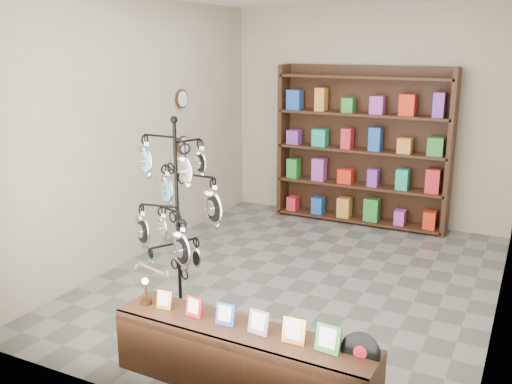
% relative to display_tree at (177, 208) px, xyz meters
% --- Properties ---
extents(ground, '(5.00, 5.00, 0.00)m').
position_rel_display_tree_xyz_m(ground, '(0.58, 1.39, -1.10)').
color(ground, slate).
rests_on(ground, ground).
extents(room_envelope, '(5.00, 5.00, 5.00)m').
position_rel_display_tree_xyz_m(room_envelope, '(0.58, 1.39, 0.75)').
color(room_envelope, '#B3A890').
rests_on(room_envelope, ground).
extents(display_tree, '(1.03, 1.03, 1.91)m').
position_rel_display_tree_xyz_m(display_tree, '(0.00, 0.00, 0.00)').
color(display_tree, black).
rests_on(display_tree, ground).
extents(front_shelf, '(2.03, 0.47, 0.71)m').
position_rel_display_tree_xyz_m(front_shelf, '(0.99, -0.67, -0.85)').
color(front_shelf, black).
rests_on(front_shelf, ground).
extents(back_shelving, '(2.42, 0.36, 2.20)m').
position_rel_display_tree_xyz_m(back_shelving, '(0.58, 3.69, -0.07)').
color(back_shelving, black).
rests_on(back_shelving, ground).
extents(wall_clocks, '(0.03, 0.24, 0.84)m').
position_rel_display_tree_xyz_m(wall_clocks, '(-1.39, 2.19, 0.40)').
color(wall_clocks, black).
rests_on(wall_clocks, ground).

